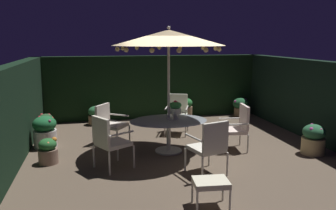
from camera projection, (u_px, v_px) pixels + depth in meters
name	position (u px, v px, depth m)	size (l,w,h in m)	color
ground_plane	(181.00, 152.00, 7.47)	(7.14, 7.23, 0.02)	brown
hedge_backdrop_rear	(153.00, 87.00, 10.60)	(7.14, 0.30, 1.94)	black
hedge_backdrop_left	(11.00, 116.00, 6.54)	(0.30, 7.23, 1.94)	black
hedge_backdrop_right	(321.00, 102.00, 8.02)	(0.30, 7.23, 1.94)	black
patio_dining_table	(169.00, 126.00, 7.36)	(1.69, 1.28, 0.71)	silver
patio_umbrella	(169.00, 38.00, 7.01)	(2.36, 2.36, 2.70)	silver
centerpiece_planter	(175.00, 108.00, 7.33)	(0.27, 0.27, 0.42)	beige
patio_chair_north	(109.00, 139.00, 6.34)	(0.79, 0.78, 1.03)	silver
patio_chair_northeast	(210.00, 144.00, 6.03)	(0.71, 0.73, 1.03)	silver
patio_chair_east	(238.00, 125.00, 7.51)	(0.63, 0.67, 1.01)	silver
patio_chair_southeast	(177.00, 111.00, 8.86)	(0.75, 0.78, 1.01)	silver
patio_chair_south	(109.00, 121.00, 7.98)	(0.82, 0.82, 0.92)	silver
ottoman_footrest	(211.00, 184.00, 4.90)	(0.54, 0.44, 0.43)	silver
potted_plant_back_left	(45.00, 131.00, 7.69)	(0.52, 0.52, 0.73)	beige
potted_plant_front_corner	(96.00, 115.00, 9.79)	(0.43, 0.43, 0.54)	#7C644A
potted_plant_right_near	(313.00, 139.00, 7.25)	(0.49, 0.49, 0.65)	tan
potted_plant_back_center	(241.00, 106.00, 10.79)	(0.50, 0.50, 0.60)	#82664A
potted_plant_left_near	(48.00, 151.00, 6.70)	(0.38, 0.38, 0.52)	#846555
potted_plant_right_far	(46.00, 124.00, 8.76)	(0.39, 0.39, 0.54)	#AF654F
potted_plant_back_right	(186.00, 108.00, 10.55)	(0.43, 0.43, 0.64)	#8E7455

